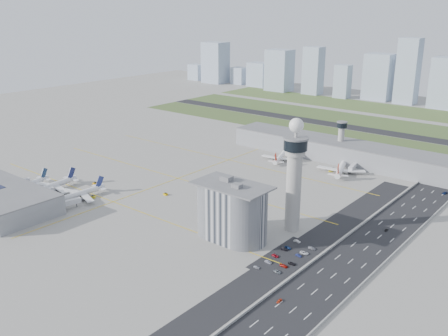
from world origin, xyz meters
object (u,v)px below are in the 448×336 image
Objects in this scene: tug_2 at (93,197)px; car_lot_7 at (284,266)px; car_lot_6 at (277,272)px; car_lot_9 at (299,255)px; control_tower at (294,171)px; tug_4 at (297,165)px; car_lot_1 at (268,262)px; airplane_far_b at (341,165)px; admin_building at (232,211)px; jet_bridge_far_0 at (299,155)px; jet_bridge_far_1 at (355,166)px; airplane_near_c at (77,191)px; car_hw_0 at (279,301)px; airplane_far_a at (281,154)px; airplane_near_a at (25,182)px; car_lot_10 at (304,253)px; car_lot_2 at (275,256)px; airplane_near_b at (50,183)px; car_lot_0 at (257,267)px; jet_bridge_near_2 at (59,207)px; tug_5 at (331,171)px; car_lot_3 at (284,249)px; secondary_tower at (341,137)px; tug_1 at (81,193)px; car_lot_5 at (297,241)px; tug_0 at (95,183)px; car_hw_2 at (445,193)px; car_lot_11 at (312,248)px; jet_bridge_near_1 at (33,196)px; tug_3 at (166,194)px; car_lot_4 at (288,248)px; car_hw_1 at (386,230)px.

car_lot_7 is (147.89, 2.55, -0.36)m from tug_2.
car_lot_9 is (-0.64, 20.43, 0.03)m from car_lot_6.
control_tower is 19.45× the size of tug_4.
airplane_far_b is at bearing 17.20° from car_lot_1.
admin_building reaches higher than jet_bridge_far_0.
jet_bridge_far_1 is 3.59× the size of car_lot_6.
car_hw_0 is (169.23, -17.07, -5.08)m from airplane_near_c.
tug_2 is at bearing 142.72° from airplane_far_a.
car_lot_10 is at bearing 91.06° from airplane_near_a.
airplane_far_a is at bearing -39.15° from tug_2.
car_lot_2 is at bearing -166.96° from airplane_far_a.
car_lot_10 is at bearing 94.87° from airplane_near_b.
control_tower is 4.61× the size of jet_bridge_far_1.
control_tower is 60.91m from car_lot_0.
car_lot_2 is (31.22, -3.64, -14.75)m from admin_building.
car_lot_1 is at bearing -68.60° from jet_bridge_near_2.
tug_5 is at bearing 11.80° from car_lot_0.
airplane_far_b reaches higher than jet_bridge_far_0.
car_lot_3 is at bearing -165.38° from airplane_far_a.
airplane_far_a is 178.06m from car_lot_7.
secondary_tower reaches higher than car_lot_1.
tug_1 reaches higher than car_lot_5.
tug_0 is at bearing 37.85° from jet_bridge_near_2.
secondary_tower is at bearing 19.95° from car_lot_1.
car_lot_9 is at bearing -104.75° from tug_2.
airplane_near_c is at bearing 103.25° from car_lot_5.
tug_5 is at bearing -45.47° from jet_bridge_far_1.
car_lot_1 is 8.27m from car_lot_7.
car_lot_10 is at bearing 11.35° from admin_building.
car_hw_2 is (175.54, 182.75, -2.20)m from jet_bridge_near_2.
car_lot_10 is at bearing -15.73° from tug_5.
secondary_tower is at bearing 7.78° from car_lot_3.
airplane_near_c is 21.69m from jet_bridge_near_2.
car_hw_2 is at bearing 117.34° from airplane_near_a.
car_lot_7 is at bearing 171.15° from car_lot_11.
car_lot_10 is (0.83, 17.90, 0.03)m from car_lot_7.
airplane_near_a reaches higher than car_hw_2.
car_lot_2 is 0.94× the size of car_lot_11.
admin_building is 141.07m from jet_bridge_near_1.
tug_5 is (38.29, -16.43, -1.89)m from jet_bridge_far_0.
car_lot_9 is at bearing -16.69° from tug_5.
airplane_near_b reaches higher than tug_3.
car_lot_4 is at bearing -19.53° from tug_5.
tug_1 is 185.55m from tug_5.
jet_bridge_near_2 is (-125.00, -69.00, -32.19)m from control_tower.
airplane_far_a is (-58.34, 138.54, -10.01)m from admin_building.
jet_bridge_far_0 is at bearing 136.24° from car_hw_1.
car_lot_3 is (171.81, 27.93, -5.35)m from airplane_near_b.
car_hw_1 is 82.30m from car_hw_2.
tug_0 is (28.68, 36.60, -4.39)m from airplane_near_a.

